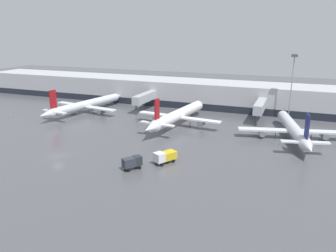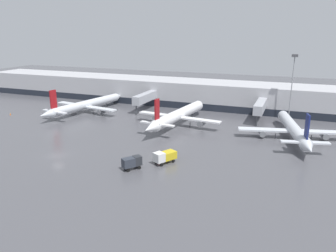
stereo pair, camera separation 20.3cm
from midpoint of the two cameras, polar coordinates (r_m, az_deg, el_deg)
name	(u,v)px [view 1 (the left image)]	position (r m, az deg, el deg)	size (l,w,h in m)	color
ground_plane	(57,156)	(77.02, -18.81, -4.94)	(320.00, 320.00, 0.00)	#4C4C51
terminal_building	(163,91)	(127.36, -0.85, 6.13)	(160.00, 30.63, 9.00)	#B2B2B7
parked_jet_0	(178,115)	(95.22, 1.72, 1.91)	(25.95, 36.20, 10.11)	white
parked_jet_1	(85,105)	(114.72, -14.26, 3.59)	(25.19, 37.32, 9.64)	silver
parked_jet_2	(293,129)	(89.49, 20.93, -0.49)	(27.40, 33.88, 9.29)	silver
service_truck_0	(165,156)	(68.54, -0.65, -5.28)	(4.22, 5.39, 2.61)	gold
service_truck_1	(132,162)	(65.94, -6.36, -6.25)	(3.64, 4.10, 2.56)	#2D333D
traffic_cone_1	(10,114)	(120.37, -25.86, 1.90)	(0.39, 0.39, 0.71)	orange
apron_light_mast_1	(293,69)	(106.19, 20.93, 9.21)	(1.80, 1.80, 20.15)	gray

